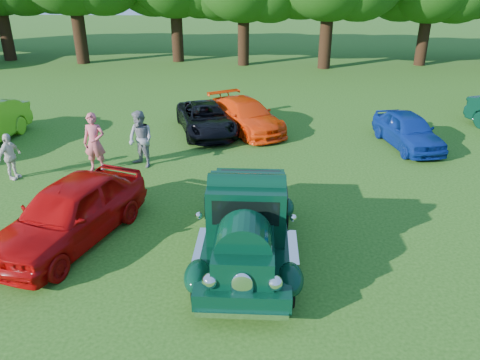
{
  "coord_description": "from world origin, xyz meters",
  "views": [
    {
      "loc": [
        1.45,
        -9.46,
        6.25
      ],
      "look_at": [
        0.86,
        1.82,
        1.1
      ],
      "focal_mm": 35.0,
      "sensor_mm": 36.0,
      "label": 1
    }
  ],
  "objects_px": {
    "back_car_black": "(206,119)",
    "back_car_blue": "(408,130)",
    "hero_pickup": "(247,223)",
    "red_convertible": "(70,212)",
    "spectator_pink": "(95,142)",
    "spectator_white": "(10,157)",
    "spectator_grey": "(141,139)",
    "back_car_orange": "(246,116)"
  },
  "relations": [
    {
      "from": "back_car_black",
      "to": "spectator_grey",
      "type": "xyz_separation_m",
      "value": [
        -1.76,
        -3.69,
        0.37
      ]
    },
    {
      "from": "spectator_grey",
      "to": "hero_pickup",
      "type": "bearing_deg",
      "value": -18.57
    },
    {
      "from": "red_convertible",
      "to": "spectator_grey",
      "type": "distance_m",
      "value": 4.86
    },
    {
      "from": "hero_pickup",
      "to": "spectator_pink",
      "type": "height_order",
      "value": "hero_pickup"
    },
    {
      "from": "back_car_black",
      "to": "spectator_white",
      "type": "bearing_deg",
      "value": -156.47
    },
    {
      "from": "back_car_black",
      "to": "spectator_grey",
      "type": "distance_m",
      "value": 4.11
    },
    {
      "from": "red_convertible",
      "to": "spectator_white",
      "type": "relative_size",
      "value": 3.02
    },
    {
      "from": "back_car_black",
      "to": "spectator_pink",
      "type": "height_order",
      "value": "spectator_pink"
    },
    {
      "from": "hero_pickup",
      "to": "back_car_black",
      "type": "relative_size",
      "value": 1.2
    },
    {
      "from": "hero_pickup",
      "to": "back_car_orange",
      "type": "relative_size",
      "value": 1.17
    },
    {
      "from": "back_car_black",
      "to": "spectator_grey",
      "type": "height_order",
      "value": "spectator_grey"
    },
    {
      "from": "spectator_pink",
      "to": "spectator_white",
      "type": "height_order",
      "value": "spectator_pink"
    },
    {
      "from": "spectator_pink",
      "to": "red_convertible",
      "type": "bearing_deg",
      "value": -78.62
    },
    {
      "from": "spectator_grey",
      "to": "red_convertible",
      "type": "bearing_deg",
      "value": -61.0
    },
    {
      "from": "hero_pickup",
      "to": "spectator_pink",
      "type": "distance_m",
      "value": 7.13
    },
    {
      "from": "back_car_black",
      "to": "back_car_blue",
      "type": "xyz_separation_m",
      "value": [
        7.82,
        -1.22,
        0.05
      ]
    },
    {
      "from": "hero_pickup",
      "to": "red_convertible",
      "type": "distance_m",
      "value": 4.39
    },
    {
      "from": "hero_pickup",
      "to": "spectator_grey",
      "type": "height_order",
      "value": "hero_pickup"
    },
    {
      "from": "hero_pickup",
      "to": "spectator_grey",
      "type": "distance_m",
      "value": 6.5
    },
    {
      "from": "back_car_black",
      "to": "spectator_pink",
      "type": "distance_m",
      "value": 5.23
    },
    {
      "from": "red_convertible",
      "to": "spectator_pink",
      "type": "relative_size",
      "value": 2.33
    },
    {
      "from": "hero_pickup",
      "to": "back_car_black",
      "type": "xyz_separation_m",
      "value": [
        -2.03,
        8.98,
        -0.28
      ]
    },
    {
      "from": "spectator_white",
      "to": "spectator_grey",
      "type": "bearing_deg",
      "value": -57.18
    },
    {
      "from": "back_car_black",
      "to": "back_car_blue",
      "type": "bearing_deg",
      "value": -26.4
    },
    {
      "from": "hero_pickup",
      "to": "back_car_black",
      "type": "distance_m",
      "value": 9.21
    },
    {
      "from": "hero_pickup",
      "to": "back_car_orange",
      "type": "height_order",
      "value": "hero_pickup"
    },
    {
      "from": "back_car_blue",
      "to": "spectator_pink",
      "type": "xyz_separation_m",
      "value": [
        -11.02,
        -2.9,
        0.35
      ]
    },
    {
      "from": "hero_pickup",
      "to": "red_convertible",
      "type": "height_order",
      "value": "hero_pickup"
    },
    {
      "from": "hero_pickup",
      "to": "spectator_white",
      "type": "distance_m",
      "value": 8.69
    },
    {
      "from": "back_car_orange",
      "to": "spectator_grey",
      "type": "xyz_separation_m",
      "value": [
        -3.4,
        -4.06,
        0.33
      ]
    },
    {
      "from": "back_car_blue",
      "to": "spectator_white",
      "type": "height_order",
      "value": "spectator_white"
    },
    {
      "from": "back_car_orange",
      "to": "hero_pickup",
      "type": "bearing_deg",
      "value": -119.31
    },
    {
      "from": "back_car_orange",
      "to": "spectator_white",
      "type": "height_order",
      "value": "spectator_white"
    },
    {
      "from": "red_convertible",
      "to": "back_car_orange",
      "type": "distance_m",
      "value": 9.73
    },
    {
      "from": "spectator_pink",
      "to": "spectator_grey",
      "type": "xyz_separation_m",
      "value": [
        1.43,
        0.43,
        -0.02
      ]
    },
    {
      "from": "back_car_blue",
      "to": "spectator_pink",
      "type": "distance_m",
      "value": 11.4
    },
    {
      "from": "red_convertible",
      "to": "hero_pickup",
      "type": "bearing_deg",
      "value": 12.3
    },
    {
      "from": "spectator_grey",
      "to": "spectator_white",
      "type": "bearing_deg",
      "value": -126.37
    },
    {
      "from": "back_car_orange",
      "to": "back_car_blue",
      "type": "xyz_separation_m",
      "value": [
        6.19,
        -1.59,
        0.0
      ]
    },
    {
      "from": "hero_pickup",
      "to": "red_convertible",
      "type": "relative_size",
      "value": 1.12
    },
    {
      "from": "back_car_orange",
      "to": "spectator_grey",
      "type": "distance_m",
      "value": 5.3
    },
    {
      "from": "spectator_white",
      "to": "spectator_pink",
      "type": "bearing_deg",
      "value": -56.56
    }
  ]
}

